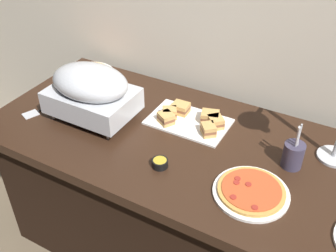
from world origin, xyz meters
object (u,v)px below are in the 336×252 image
pizza_plate_center (251,192)px  sandwich_platter (191,119)px  chafing_dish (91,90)px  serving_spatula (39,111)px  pizza_plate_raised_stand (89,73)px  sauce_cup_near (160,163)px  utensil_holder (293,155)px

pizza_plate_center → sandwich_platter: 0.50m
chafing_dish → serving_spatula: 0.32m
pizza_plate_center → sandwich_platter: size_ratio=0.78×
pizza_plate_raised_stand → sauce_cup_near: (0.73, -0.47, 0.01)m
chafing_dish → serving_spatula: bearing=-159.5°
pizza_plate_raised_stand → pizza_plate_center: bearing=-21.5°
pizza_plate_center → pizza_plate_raised_stand: size_ratio=1.01×
pizza_plate_center → sauce_cup_near: size_ratio=4.31×
pizza_plate_center → sauce_cup_near: 0.38m
sandwich_platter → serving_spatula: (-0.69, -0.28, -0.02)m
sandwich_platter → serving_spatula: 0.75m
sandwich_platter → utensil_holder: utensil_holder is taller
pizza_plate_raised_stand → sandwich_platter: sandwich_platter is taller
pizza_plate_raised_stand → serving_spatula: bearing=-87.9°
chafing_dish → serving_spatula: (-0.26, -0.10, -0.14)m
pizza_plate_raised_stand → serving_spatula: (0.01, -0.41, -0.01)m
pizza_plate_center → sandwich_platter: bearing=143.3°
chafing_dish → utensil_holder: 0.93m
sandwich_platter → utensil_holder: (0.49, -0.07, 0.04)m
sauce_cup_near → utensil_holder: utensil_holder is taller
pizza_plate_raised_stand → utensil_holder: utensil_holder is taller
chafing_dish → sauce_cup_near: (0.45, -0.15, -0.13)m
sandwich_platter → serving_spatula: sandwich_platter is taller
chafing_dish → pizza_plate_raised_stand: (-0.28, 0.31, -0.14)m
utensil_holder → chafing_dish: bearing=-173.2°
chafing_dish → pizza_plate_center: (0.83, -0.12, -0.13)m
pizza_plate_raised_stand → sandwich_platter: bearing=-10.9°
pizza_plate_raised_stand → chafing_dish: bearing=-48.3°
pizza_plate_center → utensil_holder: bearing=69.3°
sauce_cup_near → serving_spatula: sauce_cup_near is taller
pizza_plate_center → serving_spatula: 1.09m
sauce_cup_near → pizza_plate_raised_stand: bearing=147.4°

